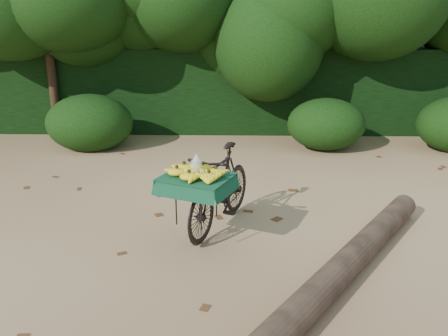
{
  "coord_description": "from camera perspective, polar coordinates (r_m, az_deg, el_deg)",
  "views": [
    {
      "loc": [
        -0.23,
        -4.51,
        2.42
      ],
      "look_at": [
        -0.34,
        0.42,
        0.85
      ],
      "focal_mm": 38.0,
      "sensor_mm": 36.0,
      "label": 1
    }
  ],
  "objects": [
    {
      "name": "ground",
      "position": [
        5.13,
        3.79,
        -10.58
      ],
      "size": [
        80.0,
        80.0,
        0.0
      ],
      "primitive_type": "plane",
      "color": "tan",
      "rests_on": "ground"
    },
    {
      "name": "vendor_bicycle",
      "position": [
        5.58,
        -0.59,
        -2.38
      ],
      "size": [
        1.21,
        1.81,
        0.99
      ],
      "rotation": [
        0.0,
        0.0,
        -0.4
      ],
      "color": "black",
      "rests_on": "ground"
    },
    {
      "name": "fallen_log",
      "position": [
        4.78,
        14.22,
        -11.45
      ],
      "size": [
        2.46,
        3.34,
        0.28
      ],
      "primitive_type": "cylinder",
      "rotation": [
        1.57,
        0.0,
        -0.61
      ],
      "color": "brown",
      "rests_on": "ground"
    },
    {
      "name": "hedge_backdrop",
      "position": [
        10.92,
        2.53,
        9.63
      ],
      "size": [
        26.0,
        1.8,
        1.8
      ],
      "primitive_type": "cube",
      "color": "black",
      "rests_on": "ground"
    },
    {
      "name": "tree_row",
      "position": [
        10.03,
        -1.14,
        15.24
      ],
      "size": [
        14.5,
        2.0,
        4.0
      ],
      "primitive_type": null,
      "color": "black",
      "rests_on": "ground"
    },
    {
      "name": "bush_clumps",
      "position": [
        9.06,
        5.92,
        4.99
      ],
      "size": [
        8.8,
        1.7,
        0.9
      ],
      "primitive_type": null,
      "color": "black",
      "rests_on": "ground"
    },
    {
      "name": "leaf_litter",
      "position": [
        5.71,
        3.53,
        -7.45
      ],
      "size": [
        7.0,
        7.3,
        0.01
      ],
      "primitive_type": null,
      "color": "#522E15",
      "rests_on": "ground"
    }
  ]
}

